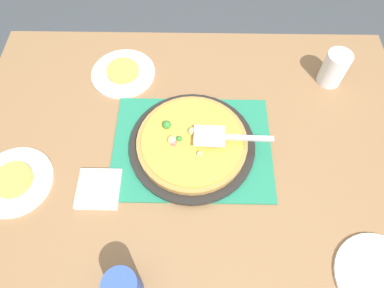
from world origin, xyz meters
The scene contains 14 objects.
ground_plane centered at (0.00, 0.00, 0.00)m, with size 8.00×8.00×0.00m, color #3D4247.
dining_table centered at (0.00, 0.00, 0.64)m, with size 1.40×1.00×0.75m.
placemat centered at (0.00, 0.00, 0.75)m, with size 0.48×0.36×0.01m, color #237F5B.
pizza_pan centered at (0.00, 0.00, 0.76)m, with size 0.38×0.38×0.01m, color black.
pizza centered at (0.00, 0.00, 0.78)m, with size 0.33×0.33×0.05m.
plate_near_left centered at (0.24, -0.29, 0.76)m, with size 0.22×0.22×0.01m, color white.
plate_far_right centered at (0.51, 0.12, 0.76)m, with size 0.22×0.22×0.01m, color white.
plate_side centered at (-0.47, 0.37, 0.76)m, with size 0.22×0.22×0.01m, color white.
served_slice_left centered at (0.24, -0.29, 0.77)m, with size 0.11×0.11×0.02m, color #EAB747.
served_slice_right centered at (0.51, 0.12, 0.77)m, with size 0.11×0.11×0.02m, color #EAB747.
cup_near centered at (-0.47, -0.27, 0.81)m, with size 0.08×0.08×0.12m, color white.
cup_far centered at (0.15, 0.41, 0.81)m, with size 0.08×0.08×0.12m, color #3351AD.
pizza_server centered at (-0.10, 0.00, 0.82)m, with size 0.23×0.07×0.01m.
napkin_stack centered at (0.26, 0.14, 0.76)m, with size 0.12×0.12×0.02m, color white.
Camera 1 is at (-0.01, 0.50, 1.63)m, focal length 31.09 mm.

